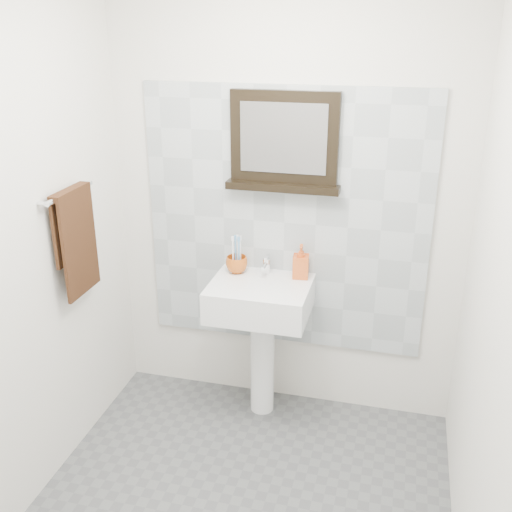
{
  "coord_description": "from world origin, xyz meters",
  "views": [
    {
      "loc": [
        0.64,
        -2.05,
        2.22
      ],
      "look_at": [
        -0.03,
        0.55,
        1.15
      ],
      "focal_mm": 42.0,
      "sensor_mm": 36.0,
      "label": 1
    }
  ],
  "objects_px": {
    "toothbrush_cup": "(237,264)",
    "hand_towel": "(75,234)",
    "framed_mirror": "(284,144)",
    "soap_dispenser": "(301,261)",
    "pedestal_sink": "(261,313)"
  },
  "relations": [
    {
      "from": "pedestal_sink",
      "to": "toothbrush_cup",
      "type": "bearing_deg",
      "value": 147.26
    },
    {
      "from": "soap_dispenser",
      "to": "hand_towel",
      "type": "xyz_separation_m",
      "value": [
        -1.06,
        -0.54,
        0.26
      ]
    },
    {
      "from": "toothbrush_cup",
      "to": "framed_mirror",
      "type": "xyz_separation_m",
      "value": [
        0.25,
        0.08,
        0.69
      ]
    },
    {
      "from": "toothbrush_cup",
      "to": "pedestal_sink",
      "type": "bearing_deg",
      "value": -32.74
    },
    {
      "from": "hand_towel",
      "to": "soap_dispenser",
      "type": "bearing_deg",
      "value": 27.13
    },
    {
      "from": "toothbrush_cup",
      "to": "framed_mirror",
      "type": "relative_size",
      "value": 0.2
    },
    {
      "from": "toothbrush_cup",
      "to": "soap_dispenser",
      "type": "xyz_separation_m",
      "value": [
        0.37,
        0.02,
        0.05
      ]
    },
    {
      "from": "soap_dispenser",
      "to": "pedestal_sink",
      "type": "bearing_deg",
      "value": -152.86
    },
    {
      "from": "toothbrush_cup",
      "to": "soap_dispenser",
      "type": "distance_m",
      "value": 0.37
    },
    {
      "from": "toothbrush_cup",
      "to": "hand_towel",
      "type": "xyz_separation_m",
      "value": [
        -0.69,
        -0.52,
        0.31
      ]
    },
    {
      "from": "framed_mirror",
      "to": "hand_towel",
      "type": "relative_size",
      "value": 1.13
    },
    {
      "from": "pedestal_sink",
      "to": "hand_towel",
      "type": "xyz_separation_m",
      "value": [
        -0.86,
        -0.41,
        0.54
      ]
    },
    {
      "from": "hand_towel",
      "to": "toothbrush_cup",
      "type": "bearing_deg",
      "value": 36.98
    },
    {
      "from": "pedestal_sink",
      "to": "hand_towel",
      "type": "bearing_deg",
      "value": -154.42
    },
    {
      "from": "toothbrush_cup",
      "to": "hand_towel",
      "type": "height_order",
      "value": "hand_towel"
    }
  ]
}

